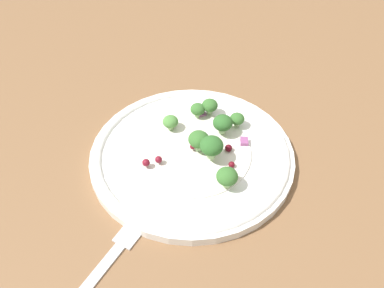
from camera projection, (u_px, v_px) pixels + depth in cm
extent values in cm
cube|color=brown|center=(186.00, 184.00, 54.15)|extent=(180.00, 180.00, 2.00)
cylinder|color=white|center=(192.00, 155.00, 55.55)|extent=(26.63, 26.63, 1.20)
torus|color=white|center=(192.00, 152.00, 55.13)|extent=(25.50, 25.50, 1.00)
cylinder|color=white|center=(192.00, 152.00, 55.06)|extent=(15.45, 15.45, 0.20)
cylinder|color=#8EB77A|center=(199.00, 146.00, 54.57)|extent=(1.01, 1.01, 1.01)
ellipsoid|color=#386B2D|center=(199.00, 139.00, 53.72)|extent=(2.70, 2.70, 2.02)
cylinder|color=#ADD18E|center=(237.00, 124.00, 58.33)|extent=(0.76, 0.76, 0.76)
ellipsoid|color=#386B2D|center=(237.00, 119.00, 57.69)|extent=(2.01, 2.01, 1.51)
cylinder|color=#9EC684|center=(198.00, 114.00, 59.62)|extent=(0.78, 0.78, 0.78)
ellipsoid|color=#386B2D|center=(198.00, 109.00, 58.96)|extent=(2.07, 2.07, 1.55)
cylinder|color=#9EC684|center=(171.00, 127.00, 57.79)|extent=(0.80, 0.80, 0.80)
ellipsoid|color=#4C843D|center=(170.00, 122.00, 57.12)|extent=(2.13, 2.13, 1.60)
cylinder|color=#ADD18E|center=(227.00, 183.00, 50.60)|extent=(0.98, 0.98, 0.98)
ellipsoid|color=#386B2D|center=(227.00, 176.00, 49.77)|extent=(2.62, 2.62, 1.96)
cylinder|color=#9EC684|center=(212.00, 154.00, 53.00)|extent=(1.11, 1.11, 1.11)
ellipsoid|color=#2D6028|center=(213.00, 147.00, 52.06)|extent=(2.97, 2.97, 2.23)
cylinder|color=#8EB77A|center=(222.00, 129.00, 56.76)|extent=(0.99, 0.99, 0.99)
ellipsoid|color=#2D6028|center=(223.00, 123.00, 55.92)|extent=(2.64, 2.64, 1.98)
cylinder|color=#8EB77A|center=(210.00, 111.00, 59.92)|extent=(0.85, 0.85, 0.85)
ellipsoid|color=#386B2D|center=(210.00, 105.00, 59.20)|extent=(2.25, 2.25, 1.69)
sphere|color=maroon|center=(159.00, 160.00, 52.90)|extent=(0.91, 0.91, 0.91)
sphere|color=maroon|center=(146.00, 163.00, 52.41)|extent=(0.97, 0.97, 0.97)
sphere|color=maroon|center=(232.00, 165.00, 52.78)|extent=(0.82, 0.82, 0.82)
sphere|color=#4C0A14|center=(230.00, 149.00, 54.58)|extent=(0.97, 0.97, 0.97)
sphere|color=maroon|center=(198.00, 139.00, 55.60)|extent=(0.74, 0.74, 0.74)
sphere|color=maroon|center=(193.00, 147.00, 54.59)|extent=(0.72, 0.72, 0.72)
cube|color=#934C84|center=(229.00, 171.00, 52.00)|extent=(1.10, 1.15, 0.44)
cube|color=#843D75|center=(220.00, 120.00, 59.12)|extent=(0.97, 1.19, 0.47)
cube|color=#934C84|center=(245.00, 142.00, 55.80)|extent=(1.61, 1.67, 0.54)
cube|color=#A35B93|center=(202.00, 114.00, 60.11)|extent=(1.28, 1.17, 0.45)
cube|color=silver|center=(130.00, 233.00, 47.49)|extent=(4.29, 3.73, 0.50)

